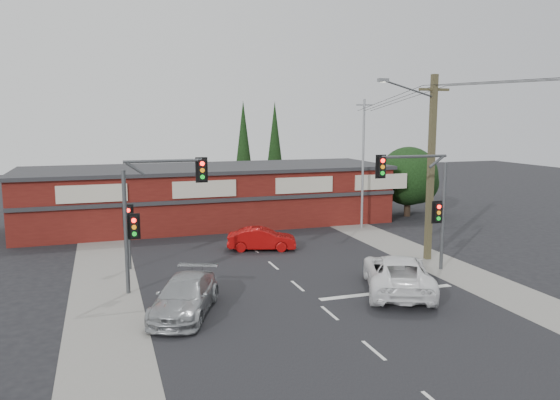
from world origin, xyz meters
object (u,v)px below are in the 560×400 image
object	(u,v)px
red_sedan	(262,239)
shop_building	(208,195)
silver_suv	(185,296)
utility_pole	(429,162)
white_suv	(397,273)

from	to	relation	value
red_sedan	shop_building	size ratio (longest dim) A/B	0.15
silver_suv	utility_pole	size ratio (longest dim) A/B	0.50
red_sedan	utility_pole	xyz separation A→B (m)	(7.96, -4.91, 4.74)
red_sedan	utility_pole	world-z (taller)	utility_pole
white_suv	utility_pole	xyz separation A→B (m)	(4.36, 4.46, 4.57)
white_suv	shop_building	world-z (taller)	shop_building
white_suv	silver_suv	size ratio (longest dim) A/B	1.18
silver_suv	utility_pole	world-z (taller)	utility_pole
white_suv	silver_suv	world-z (taller)	white_suv
white_suv	silver_suv	xyz separation A→B (m)	(-9.48, 0.09, -0.09)
white_suv	utility_pole	distance (m)	7.73
white_suv	utility_pole	size ratio (longest dim) A/B	0.59
red_sedan	shop_building	world-z (taller)	shop_building
shop_building	silver_suv	bearing A→B (deg)	-103.73
utility_pole	silver_suv	bearing A→B (deg)	-162.50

